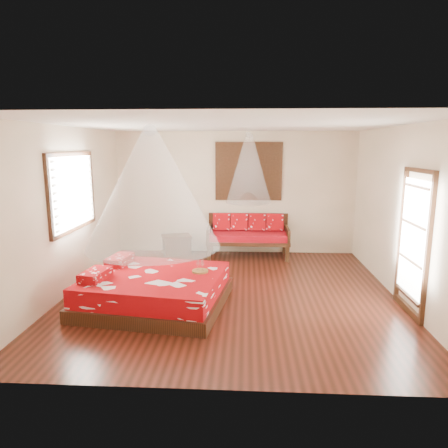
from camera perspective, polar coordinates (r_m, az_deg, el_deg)
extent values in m
cube|color=black|center=(6.92, 0.90, -9.95)|extent=(5.50, 5.50, 0.02)
cube|color=white|center=(6.46, 0.98, 14.09)|extent=(5.50, 5.50, 0.02)
cube|color=#C8B592|center=(7.20, -21.60, 1.74)|extent=(0.02, 5.50, 2.80)
cube|color=#C8B592|center=(7.00, 24.15, 1.30)|extent=(0.02, 5.50, 2.80)
cube|color=#C8B592|center=(9.27, 1.62, 4.46)|extent=(5.50, 0.02, 2.80)
cube|color=#C8B592|center=(3.85, -0.70, -5.11)|extent=(5.50, 0.02, 2.80)
cube|color=black|center=(6.51, -9.71, -10.46)|extent=(2.37, 2.20, 0.20)
cube|color=#97040A|center=(6.42, -9.79, -8.38)|extent=(2.26, 2.09, 0.30)
cube|color=#97040A|center=(6.33, -17.90, -6.94)|extent=(0.38, 0.59, 0.14)
cube|color=#97040A|center=(7.01, -14.69, -5.01)|extent=(0.38, 0.59, 0.14)
cube|color=black|center=(8.74, -2.19, -3.91)|extent=(0.08, 0.08, 0.42)
cube|color=black|center=(8.75, 9.05, -4.03)|extent=(0.08, 0.08, 0.42)
cube|color=black|center=(9.41, -1.80, -2.82)|extent=(0.08, 0.08, 0.42)
cube|color=black|center=(9.42, 8.63, -2.93)|extent=(0.08, 0.08, 0.42)
cube|color=black|center=(9.00, 3.44, -2.37)|extent=(1.83, 0.81, 0.08)
cube|color=#850407|center=(8.97, 3.45, -1.69)|extent=(1.77, 0.75, 0.14)
cube|color=black|center=(9.29, 3.45, -0.10)|extent=(1.83, 0.06, 0.55)
cube|color=black|center=(9.00, -2.13, -1.31)|extent=(0.06, 0.81, 0.30)
cube|color=black|center=(9.01, 9.02, -1.43)|extent=(0.06, 0.81, 0.30)
cube|color=#97040A|center=(9.17, -0.35, 0.30)|extent=(0.39, 0.20, 0.40)
cube|color=#97040A|center=(9.16, 2.19, 0.27)|extent=(0.39, 0.20, 0.40)
cube|color=#97040A|center=(9.16, 4.73, 0.25)|extent=(0.39, 0.20, 0.40)
cube|color=#97040A|center=(9.18, 7.27, 0.22)|extent=(0.39, 0.20, 0.40)
cube|color=black|center=(9.32, -6.77, -3.10)|extent=(0.71, 0.61, 0.39)
cube|color=black|center=(9.27, -6.81, -1.77)|extent=(0.76, 0.66, 0.05)
cube|color=black|center=(9.19, 3.54, 7.51)|extent=(1.52, 0.06, 1.32)
cube|color=black|center=(9.18, 3.54, 7.51)|extent=(1.35, 0.04, 1.10)
cube|color=black|center=(7.32, -20.83, 4.32)|extent=(0.08, 1.74, 1.34)
cube|color=white|center=(7.31, -20.54, 4.32)|extent=(0.04, 1.54, 1.10)
cube|color=black|center=(6.50, 25.42, -2.64)|extent=(0.08, 1.02, 2.16)
cube|color=white|center=(6.48, 25.33, -1.78)|extent=(0.03, 0.82, 1.70)
cylinder|color=brown|center=(6.40, -3.43, -6.73)|extent=(0.26, 0.26, 0.03)
cone|color=white|center=(6.09, -10.25, 5.05)|extent=(2.05, 2.05, 1.80)
cone|color=white|center=(8.71, 3.56, 7.97)|extent=(0.99, 0.99, 1.50)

